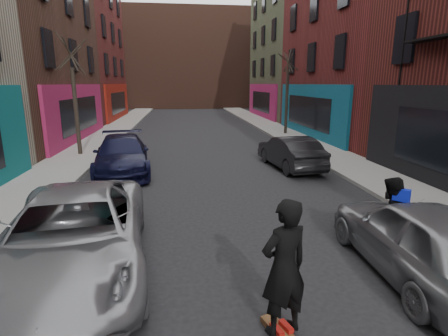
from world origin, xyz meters
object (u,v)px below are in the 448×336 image
object	(u,v)px
parked_right_end	(290,152)
skateboarder	(284,268)
tree_right_far	(287,84)
parked_left_far	(74,235)
parked_left_end	(122,155)
skateboard	(281,333)
pedestrian	(389,219)
parked_right_far	(421,239)
tree_left_far	(74,87)

from	to	relation	value
parked_right_end	skateboarder	size ratio (longest dim) A/B	2.12
tree_right_far	parked_left_far	bearing A→B (deg)	-118.17
tree_right_far	parked_right_end	world-z (taller)	tree_right_far
parked_left_end	skateboard	world-z (taller)	parked_left_end
tree_right_far	skateboard	bearing A→B (deg)	-106.89
parked_right_end	pedestrian	size ratio (longest dim) A/B	2.42
parked_left_far	parked_right_end	bearing A→B (deg)	42.98
parked_left_far	parked_right_far	distance (m)	6.47
parked_right_end	skateboarder	bearing A→B (deg)	65.41
parked_right_far	parked_right_end	bearing A→B (deg)	-89.62
skateboard	tree_left_far	bearing A→B (deg)	96.53
tree_right_far	parked_right_end	distance (m)	10.47
tree_left_far	tree_right_far	bearing A→B (deg)	25.82
parked_right_end	tree_right_far	bearing A→B (deg)	-112.38
parked_left_end	skateboard	size ratio (longest dim) A/B	6.44
parked_left_far	parked_left_end	bearing A→B (deg)	85.84
tree_right_far	parked_right_far	world-z (taller)	tree_right_far
parked_left_far	skateboarder	bearing A→B (deg)	-39.42
skateboarder	tree_left_far	bearing A→B (deg)	-83.47
tree_left_far	skateboard	xyz separation A→B (m)	(6.41, -13.74, -3.33)
tree_right_far	parked_right_far	distance (m)	18.92
parked_left_end	tree_left_far	bearing A→B (deg)	118.19
tree_left_far	parked_right_end	xyz separation A→B (m)	(9.66, -3.70, -2.68)
parked_right_end	parked_left_far	bearing A→B (deg)	43.06
tree_left_far	parked_right_far	world-z (taller)	tree_left_far
tree_right_far	parked_left_far	size ratio (longest dim) A/B	1.21
pedestrian	parked_left_far	bearing A→B (deg)	-43.01
parked_left_far	tree_left_far	bearing A→B (deg)	97.84
parked_right_end	skateboard	bearing A→B (deg)	65.41
pedestrian	skateboarder	bearing A→B (deg)	-5.72
parked_right_far	skateboarder	size ratio (longest dim) A/B	2.24
parked_left_far	skateboard	world-z (taller)	parked_left_far
parked_right_far	pedestrian	distance (m)	0.76
parked_left_far	parked_left_end	xyz separation A→B (m)	(-0.35, 7.87, -0.04)
parked_left_end	skateboarder	bearing A→B (deg)	-77.06
tree_right_far	parked_right_far	size ratio (longest dim) A/B	1.52
parked_right_far	pedestrian	size ratio (longest dim) A/B	2.56
pedestrian	parked_left_end	bearing A→B (deg)	-92.13
parked_left_end	parked_right_far	bearing A→B (deg)	-60.03
tree_left_far	parked_right_end	size ratio (longest dim) A/B	1.54
skateboard	parked_right_far	bearing A→B (deg)	4.47
tree_left_far	parked_right_end	distance (m)	10.69
parked_left_end	pedestrian	size ratio (longest dim) A/B	2.95
tree_left_far	skateboarder	world-z (taller)	tree_left_far
skateboard	skateboarder	world-z (taller)	skateboarder
skateboard	skateboarder	xyz separation A→B (m)	(0.00, 0.00, 1.05)
tree_left_far	skateboard	world-z (taller)	tree_left_far
parked_left_far	parked_right_end	distance (m)	10.30
parked_right_far	parked_right_end	distance (m)	8.78
pedestrian	skateboard	bearing A→B (deg)	-5.72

